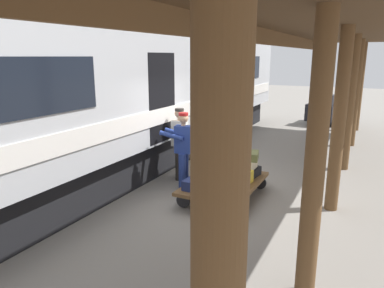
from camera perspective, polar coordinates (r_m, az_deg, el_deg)
ground_plane at (r=7.97m, az=6.19°, el=-7.47°), size 60.00×60.00×0.00m
platform_canopy at (r=7.01m, az=22.94°, el=15.78°), size 3.20×17.93×3.56m
train_car at (r=9.09m, az=-12.90°, el=8.27°), size 3.02×18.50×4.00m
luggage_cart at (r=7.53m, az=5.14°, el=-6.30°), size 1.33×2.08×0.35m
suitcase_gray_aluminum at (r=8.08m, az=4.72°, el=-3.64°), size 0.48×0.65×0.24m
suitcase_navy_fabric at (r=7.09m, az=1.22°, el=-6.27°), size 0.51×0.60×0.19m
suitcase_black_hardshell at (r=7.90m, az=8.71°, el=-4.36°), size 0.51×0.60×0.19m
suitcase_maroon_trunk at (r=6.87m, az=5.70°, el=-6.94°), size 0.46×0.65×0.21m
suitcase_yellow_case at (r=7.37m, az=7.32°, el=-5.38°), size 0.49×0.65×0.25m
suitcase_tan_vintage at (r=7.57m, az=3.09°, el=-4.70°), size 0.48×0.52×0.26m
suitcase_cream_canvas at (r=7.81m, az=8.74°, el=-3.11°), size 0.35×0.41×0.19m
suitcase_burgundy_valise at (r=7.99m, az=4.67°, el=-2.00°), size 0.49×0.61×0.25m
suitcase_orange_carryall at (r=7.91m, az=4.51°, el=-0.55°), size 0.41×0.52×0.18m
suitcase_olive_duffel at (r=7.76m, az=9.10°, el=-1.84°), size 0.46×0.53×0.17m
porter_in_overalls at (r=7.85m, az=-1.50°, el=-0.63°), size 0.71×0.51×1.70m
porter_by_door at (r=8.46m, az=-1.84°, el=0.43°), size 0.72×0.53×1.70m
baggage_tug at (r=16.57m, az=20.04°, el=5.13°), size 1.28×1.81×1.30m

